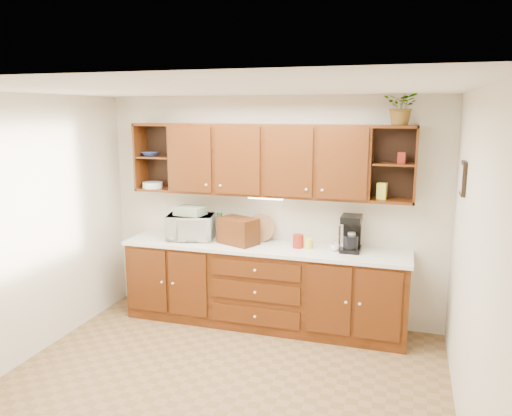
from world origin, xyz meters
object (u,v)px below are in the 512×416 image
Objects in this scene: microwave at (191,227)px; potted_plant at (403,106)px; coffee_maker at (351,234)px; bread_box at (238,231)px.

potted_plant is (2.33, 0.05, 1.39)m from microwave.
coffee_maker is at bearing -11.39° from microwave.
microwave is at bearing -177.99° from coffee_maker.
coffee_maker is (1.26, 0.09, 0.04)m from bread_box.
coffee_maker is 1.43m from potted_plant.
microwave is 1.35× the size of coffee_maker.
bread_box is at bearing -15.87° from microwave.
potted_plant is at bearing -12.07° from microwave.
coffee_maker reaches higher than bread_box.
bread_box reaches higher than microwave.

